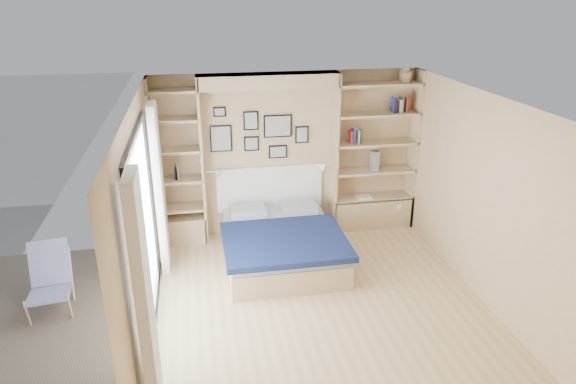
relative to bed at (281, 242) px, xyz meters
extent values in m
plane|color=tan|center=(0.28, -1.24, -0.27)|extent=(4.50, 4.50, 0.00)
plane|color=tan|center=(0.28, 1.01, 0.98)|extent=(4.00, 0.00, 4.00)
plane|color=tan|center=(0.28, -3.49, 0.98)|extent=(4.00, 0.00, 4.00)
plane|color=tan|center=(-1.72, -1.24, 0.98)|extent=(0.00, 4.50, 4.50)
plane|color=tan|center=(2.28, -1.24, 0.98)|extent=(0.00, 4.50, 4.50)
plane|color=white|center=(0.28, -1.24, 2.23)|extent=(4.50, 4.50, 0.00)
cube|color=tan|center=(-1.02, 0.84, 0.98)|extent=(0.04, 0.35, 2.50)
cube|color=tan|center=(0.98, 0.84, 0.98)|extent=(0.04, 0.35, 2.50)
cube|color=tan|center=(-0.02, 0.84, 2.13)|extent=(2.00, 0.35, 0.20)
cube|color=tan|center=(2.26, 0.84, 0.98)|extent=(0.04, 0.35, 2.50)
cube|color=tan|center=(-1.70, 0.84, 0.98)|extent=(0.04, 0.35, 2.50)
cube|color=tan|center=(1.63, 0.84, -0.02)|extent=(1.30, 0.35, 0.50)
cube|color=tan|center=(-1.37, 0.84, -0.07)|extent=(0.70, 0.35, 0.40)
cube|color=black|center=(-1.69, -1.24, 1.96)|extent=(0.04, 2.08, 0.06)
cube|color=black|center=(-1.69, -1.24, -0.24)|extent=(0.04, 2.08, 0.06)
cube|color=black|center=(-1.69, -2.26, 0.83)|extent=(0.04, 0.06, 2.20)
cube|color=black|center=(-1.69, -0.22, 0.83)|extent=(0.04, 0.06, 2.20)
cube|color=silver|center=(-1.70, -1.24, 0.85)|extent=(0.01, 2.00, 2.20)
cube|color=white|center=(-1.60, -2.54, 0.88)|extent=(0.10, 0.45, 2.30)
cube|color=white|center=(-1.60, 0.06, 0.88)|extent=(0.10, 0.45, 2.30)
cube|color=tan|center=(1.63, 0.84, 0.23)|extent=(1.30, 0.35, 0.04)
cube|color=tan|center=(1.63, 0.84, 0.68)|extent=(1.30, 0.35, 0.04)
cube|color=tan|center=(1.63, 0.84, 1.13)|extent=(1.30, 0.35, 0.04)
cube|color=tan|center=(1.63, 0.84, 1.58)|extent=(1.30, 0.35, 0.04)
cube|color=tan|center=(1.63, 0.84, 2.03)|extent=(1.30, 0.35, 0.04)
cube|color=tan|center=(-1.37, 0.84, 0.28)|extent=(0.70, 0.35, 0.04)
cube|color=tan|center=(-1.37, 0.84, 0.73)|extent=(0.70, 0.35, 0.04)
cube|color=tan|center=(-1.37, 0.84, 1.18)|extent=(0.70, 0.35, 0.04)
cube|color=tan|center=(-1.37, 0.84, 1.63)|extent=(0.70, 0.35, 0.04)
cube|color=tan|center=(-1.37, 0.84, 2.03)|extent=(0.70, 0.35, 0.04)
cube|color=tan|center=(0.00, -0.01, -0.10)|extent=(1.55, 1.93, 0.34)
cube|color=#A8ACB7|center=(0.00, -0.01, 0.12)|extent=(1.51, 1.89, 0.10)
cube|color=#121C42|center=(0.00, -0.34, 0.19)|extent=(1.65, 1.35, 0.08)
cube|color=#A8ACB7|center=(-0.39, 0.65, 0.23)|extent=(0.53, 0.39, 0.12)
cube|color=#A8ACB7|center=(0.39, 0.65, 0.23)|extent=(0.53, 0.39, 0.12)
cube|color=white|center=(0.00, 0.98, 0.45)|extent=(1.65, 0.04, 0.70)
cube|color=black|center=(-0.72, 0.99, 1.28)|extent=(0.32, 0.02, 0.40)
cube|color=gray|center=(-0.72, 0.98, 1.28)|extent=(0.28, 0.01, 0.36)
cube|color=black|center=(-0.27, 0.99, 1.53)|extent=(0.22, 0.02, 0.28)
cube|color=gray|center=(-0.27, 0.98, 1.53)|extent=(0.18, 0.01, 0.24)
cube|color=black|center=(-0.27, 0.99, 1.18)|extent=(0.22, 0.02, 0.22)
cube|color=gray|center=(-0.27, 0.98, 1.18)|extent=(0.18, 0.01, 0.18)
cube|color=black|center=(0.13, 0.99, 1.43)|extent=(0.42, 0.02, 0.34)
cube|color=gray|center=(0.13, 0.98, 1.43)|extent=(0.38, 0.01, 0.30)
cube|color=black|center=(0.13, 0.99, 1.03)|extent=(0.28, 0.02, 0.20)
cube|color=gray|center=(0.13, 0.98, 1.03)|extent=(0.24, 0.01, 0.16)
cube|color=black|center=(0.50, 0.99, 1.28)|extent=(0.20, 0.02, 0.26)
cube|color=gray|center=(0.50, 0.98, 1.28)|extent=(0.16, 0.01, 0.22)
cube|color=black|center=(-0.72, 0.99, 1.68)|extent=(0.18, 0.02, 0.14)
cube|color=gray|center=(-0.72, 0.98, 1.68)|extent=(0.14, 0.01, 0.10)
cylinder|color=silver|center=(-0.88, 0.76, 0.85)|extent=(0.20, 0.02, 0.02)
cone|color=white|center=(-0.78, 0.76, 0.83)|extent=(0.13, 0.12, 0.15)
cylinder|color=silver|center=(0.84, 0.76, 0.85)|extent=(0.20, 0.02, 0.02)
cone|color=white|center=(0.74, 0.76, 0.83)|extent=(0.13, 0.12, 0.15)
cube|color=#A51E1E|center=(1.22, 0.83, 1.25)|extent=(0.02, 0.15, 0.20)
cube|color=navy|center=(1.26, 0.83, 1.26)|extent=(0.03, 0.15, 0.22)
cube|color=#BFB28C|center=(1.35, 0.83, 1.25)|extent=(0.04, 0.15, 0.20)
cube|color=#225A49|center=(1.36, 0.83, 1.26)|extent=(0.03, 0.15, 0.21)
cube|color=#A51E1E|center=(1.89, 0.83, 1.69)|extent=(0.02, 0.15, 0.18)
cube|color=navy|center=(1.88, 0.83, 1.71)|extent=(0.03, 0.15, 0.22)
cube|color=black|center=(1.92, 0.83, 1.69)|extent=(0.03, 0.15, 0.18)
cube|color=#BFB28C|center=(1.96, 0.83, 1.70)|extent=(0.04, 0.15, 0.19)
cube|color=#26593F|center=(2.00, 0.83, 1.72)|extent=(0.03, 0.15, 0.24)
cube|color=#A51E1E|center=(2.06, 0.83, 1.71)|extent=(0.03, 0.15, 0.22)
cube|color=navy|center=(-1.41, 0.83, 0.83)|extent=(0.02, 0.15, 0.16)
cube|color=black|center=(-1.39, 0.83, 0.86)|extent=(0.03, 0.15, 0.22)
cube|color=#BFB28C|center=(-1.38, 0.83, 0.86)|extent=(0.03, 0.15, 0.22)
cube|color=tan|center=(2.02, 0.83, 2.13)|extent=(0.13, 0.13, 0.15)
cone|color=tan|center=(2.02, 0.83, 2.24)|extent=(0.20, 0.20, 0.08)
cube|color=slate|center=(1.63, 0.83, 0.85)|extent=(0.12, 0.12, 0.30)
cube|color=white|center=(1.48, 0.78, 0.27)|extent=(0.22, 0.16, 0.03)
cube|color=#736554|center=(-3.32, -1.24, -0.27)|extent=(3.20, 4.00, 0.05)
cylinder|color=tan|center=(-3.08, -1.08, -0.06)|extent=(0.05, 0.14, 0.40)
cylinder|color=tan|center=(-2.64, -1.02, -0.06)|extent=(0.05, 0.14, 0.40)
cylinder|color=tan|center=(-3.16, -0.53, 0.04)|extent=(0.07, 0.33, 0.66)
cylinder|color=tan|center=(-2.71, -0.47, 0.04)|extent=(0.07, 0.33, 0.66)
cube|color=#3B4CB3|center=(-2.89, -0.85, 0.02)|extent=(0.53, 0.61, 0.15)
cube|color=#3B4CB3|center=(-2.94, -0.47, 0.24)|extent=(0.48, 0.28, 0.54)
camera|label=1|loc=(-1.07, -6.38, 3.35)|focal=32.00mm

